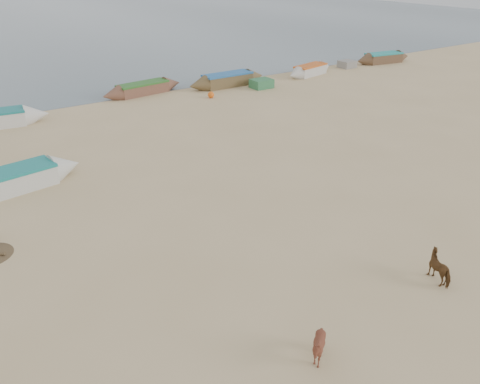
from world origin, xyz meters
The scene contains 6 objects.
ground centered at (0.00, 0.00, 0.00)m, with size 140.00×140.00×0.00m, color tan.
calf_front centered at (-2.44, -2.96, 0.47)m, with size 0.76×0.85×0.94m, color #5B2B1C.
calf_right centered at (2.84, -2.61, 0.45)m, with size 0.89×0.76×0.89m, color brown.
near_canoe centered at (-6.68, 11.07, 0.46)m, with size 5.92×1.37×0.91m, color beige, non-canonical shape.
waterline_canoes centered at (-0.51, 20.41, 0.44)m, with size 58.70×4.80×0.97m.
beach_clutter centered at (3.33, 19.75, 0.30)m, with size 44.29×3.62×0.64m.
Camera 1 is at (-8.58, -8.74, 8.76)m, focal length 35.00 mm.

